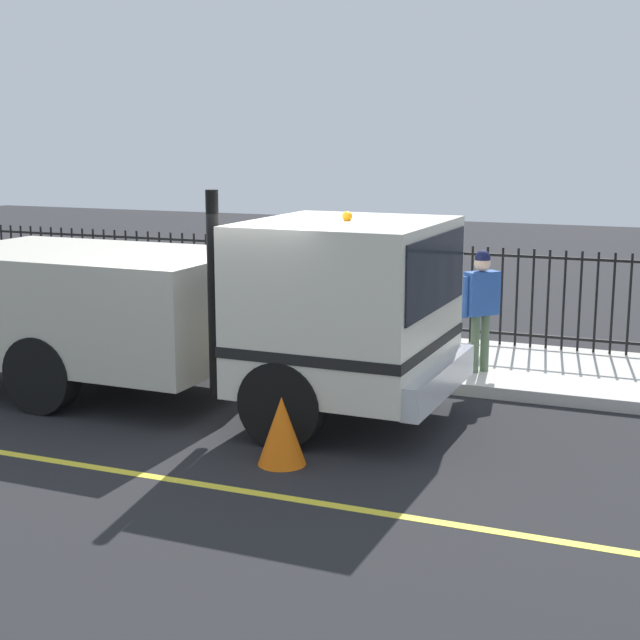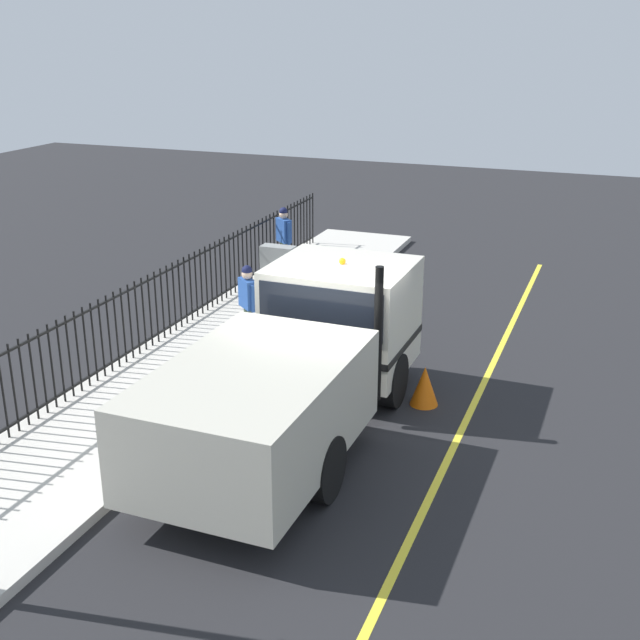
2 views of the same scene
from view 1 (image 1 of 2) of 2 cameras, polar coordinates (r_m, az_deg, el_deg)
name	(u,v)px [view 1 (image 1 of 2)]	position (r m, az deg, el deg)	size (l,w,h in m)	color
ground_plane	(252,416)	(11.37, -4.20, -5.84)	(53.18, 53.18, 0.00)	#232326
sidewalk_slab	(346,353)	(14.17, 1.58, -2.05)	(2.75, 24.17, 0.16)	beige
lane_marking	(151,476)	(9.54, -10.26, -9.37)	(0.12, 21.76, 0.01)	yellow
work_truck	(218,302)	(11.49, -6.27, 1.07)	(2.50, 6.78, 2.76)	silver
worker_standing	(481,298)	(12.75, 9.82, 1.34)	(0.50, 0.47, 1.67)	#264C99
iron_fence	(372,287)	(15.09, 3.18, 2.00)	(0.04, 20.58, 1.50)	black
traffic_cone	(282,431)	(9.63, -2.35, -6.76)	(0.50, 0.50, 0.72)	orange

